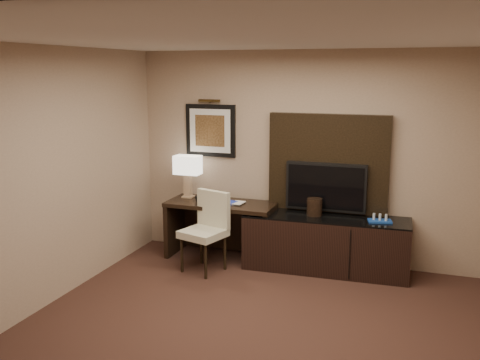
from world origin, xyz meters
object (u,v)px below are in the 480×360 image
at_px(desk_chair, 203,233).
at_px(table_lamp, 188,177).
at_px(desk, 221,230).
at_px(credenza, 326,244).
at_px(minibar_tray, 380,218).
at_px(tv, 326,187).
at_px(ice_bucket, 314,207).
at_px(desk_phone, 206,197).

distance_m(desk_chair, table_lamp, 0.96).
bearing_deg(desk, credenza, 0.08).
bearing_deg(credenza, desk, 177.42).
bearing_deg(minibar_tray, credenza, 178.89).
bearing_deg(desk, minibar_tray, -0.27).
bearing_deg(tv, minibar_tray, -16.44).
relative_size(desk, ice_bucket, 6.68).
relative_size(credenza, table_lamp, 3.64).
distance_m(desk_phone, ice_bucket, 1.44).
height_order(credenza, ice_bucket, ice_bucket).
height_order(ice_bucket, minibar_tray, ice_bucket).
bearing_deg(table_lamp, ice_bucket, -3.17).
xyz_separation_m(desk, credenza, (1.38, -0.00, -0.03)).
relative_size(tv, table_lamp, 1.81).
bearing_deg(desk_chair, desk_phone, 125.25).
xyz_separation_m(desk, ice_bucket, (1.22, 0.02, 0.42)).
xyz_separation_m(desk, desk_chair, (-0.04, -0.51, 0.11)).
xyz_separation_m(ice_bucket, minibar_tray, (0.79, -0.03, -0.06)).
distance_m(credenza, table_lamp, 2.03).
height_order(tv, table_lamp, tv).
bearing_deg(ice_bucket, desk_phone, -179.52).
bearing_deg(credenza, minibar_tray, -3.69).
height_order(desk, ice_bucket, ice_bucket).
bearing_deg(desk_phone, ice_bucket, 11.42).
relative_size(tv, desk_chair, 1.01).
xyz_separation_m(desk_chair, desk_phone, (-0.18, 0.52, 0.32)).
height_order(credenza, desk_chair, desk_chair).
bearing_deg(credenza, table_lamp, 173.89).
bearing_deg(desk, table_lamp, 167.45).
bearing_deg(ice_bucket, desk_chair, -157.14).
bearing_deg(credenza, tv, 102.79).
relative_size(credenza, minibar_tray, 7.37).
bearing_deg(desk_phone, desk_chair, -60.38).
relative_size(desk_chair, minibar_tray, 3.63).
relative_size(tv, minibar_tray, 3.68).
xyz_separation_m(tv, table_lamp, (-1.85, -0.07, 0.01)).
height_order(desk_chair, minibar_tray, desk_chair).
bearing_deg(table_lamp, desk_phone, -19.48).
height_order(tv, ice_bucket, tv).
relative_size(desk, minibar_tray, 5.21).
relative_size(desk_phone, ice_bucket, 0.96).
distance_m(desk_chair, desk_phone, 0.63).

